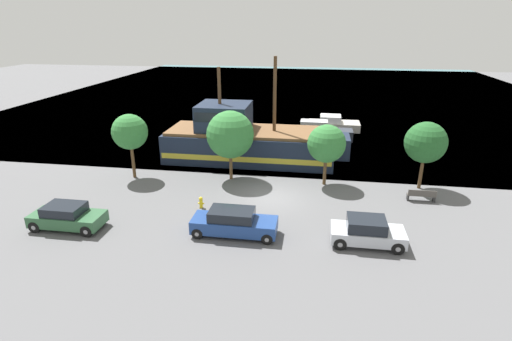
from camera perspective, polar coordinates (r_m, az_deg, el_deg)
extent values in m
plane|color=#5B5B5E|center=(27.73, 2.42, -3.93)|extent=(160.00, 160.00, 0.00)
plane|color=teal|center=(70.09, 6.61, 11.02)|extent=(80.00, 80.00, 0.00)
cube|color=#192338|center=(34.89, -0.97, 3.50)|extent=(14.44, 5.07, 2.48)
cube|color=gold|center=(35.00, -0.96, 2.91)|extent=(14.15, 5.15, 0.45)
cube|color=#192338|center=(34.38, 12.01, 3.42)|extent=(1.40, 2.79, 1.74)
cube|color=brown|center=(34.52, -0.98, 5.66)|extent=(13.86, 4.66, 0.25)
cube|color=#192338|center=(34.65, -4.55, 7.72)|extent=(4.33, 4.05, 2.17)
cube|color=black|center=(34.58, -4.57, 8.24)|extent=(4.11, 4.11, 0.78)
cylinder|color=#4C331E|center=(33.54, 2.70, 10.79)|extent=(0.28, 0.28, 6.14)
cylinder|color=#4C331E|center=(34.43, -5.22, 10.21)|extent=(0.28, 0.28, 5.22)
cube|color=#2D333D|center=(41.90, 8.92, 5.17)|extent=(6.86, 1.90, 1.07)
cube|color=silver|center=(41.66, 8.29, 6.49)|extent=(2.74, 1.48, 0.86)
cube|color=black|center=(41.66, 9.42, 6.43)|extent=(0.12, 1.33, 0.69)
cube|color=#B7B2A8|center=(45.91, 11.06, 6.28)|extent=(5.61, 2.59, 0.89)
cube|color=silver|center=(45.70, 10.60, 7.30)|extent=(2.24, 2.02, 0.73)
cube|color=black|center=(45.73, 11.44, 7.25)|extent=(0.12, 1.81, 0.58)
cube|color=#2D5B38|center=(26.07, -25.29, -6.24)|extent=(4.22, 1.78, 0.68)
cube|color=black|center=(25.89, -25.72, -5.00)|extent=(2.19, 1.60, 0.54)
cylinder|color=black|center=(24.75, -23.05, -7.99)|extent=(0.70, 0.22, 0.70)
cylinder|color=gray|center=(24.75, -23.05, -7.99)|extent=(0.26, 0.25, 0.26)
cylinder|color=black|center=(25.95, -21.25, -6.38)|extent=(0.70, 0.22, 0.70)
cylinder|color=gray|center=(25.95, -21.25, -6.38)|extent=(0.26, 0.25, 0.26)
cylinder|color=black|center=(26.54, -29.07, -7.07)|extent=(0.70, 0.22, 0.70)
cylinder|color=gray|center=(26.54, -29.07, -7.07)|extent=(0.26, 0.25, 0.26)
cylinder|color=black|center=(27.66, -27.12, -5.62)|extent=(0.70, 0.22, 0.70)
cylinder|color=gray|center=(27.66, -27.12, -5.62)|extent=(0.26, 0.25, 0.26)
cube|color=#B7BCC6|center=(22.82, 15.64, -8.81)|extent=(3.94, 1.79, 0.66)
cube|color=black|center=(22.50, 15.49, -7.37)|extent=(2.05, 1.61, 0.63)
cylinder|color=black|center=(22.50, 19.59, -10.45)|extent=(0.69, 0.22, 0.69)
cylinder|color=gray|center=(22.50, 19.59, -10.45)|extent=(0.26, 0.25, 0.26)
cylinder|color=black|center=(23.87, 18.95, -8.48)|extent=(0.69, 0.22, 0.69)
cylinder|color=gray|center=(23.87, 18.95, -8.48)|extent=(0.26, 0.25, 0.26)
cylinder|color=black|center=(22.09, 11.92, -10.23)|extent=(0.69, 0.22, 0.69)
cylinder|color=gray|center=(22.09, 11.92, -10.23)|extent=(0.26, 0.25, 0.26)
cylinder|color=black|center=(23.49, 11.76, -8.23)|extent=(0.69, 0.22, 0.69)
cylinder|color=gray|center=(23.49, 11.76, -8.23)|extent=(0.26, 0.25, 0.26)
cube|color=navy|center=(22.94, -3.10, -7.77)|extent=(4.84, 1.72, 0.75)
cube|color=black|center=(22.66, -3.49, -6.28)|extent=(2.52, 1.54, 0.57)
cylinder|color=black|center=(22.13, 1.59, -9.76)|extent=(0.64, 0.22, 0.64)
cylinder|color=gray|center=(22.13, 1.59, -9.76)|extent=(0.24, 0.25, 0.24)
cylinder|color=black|center=(23.46, 2.07, -7.88)|extent=(0.64, 0.22, 0.64)
cylinder|color=gray|center=(23.46, 2.07, -7.88)|extent=(0.24, 0.25, 0.24)
cylinder|color=black|center=(22.89, -8.38, -8.89)|extent=(0.64, 0.22, 0.64)
cylinder|color=gray|center=(22.89, -8.38, -8.89)|extent=(0.24, 0.25, 0.24)
cylinder|color=black|center=(24.18, -7.33, -7.14)|extent=(0.64, 0.22, 0.64)
cylinder|color=gray|center=(24.18, -7.33, -7.14)|extent=(0.24, 0.25, 0.24)
cylinder|color=yellow|center=(26.44, -7.85, -4.72)|extent=(0.22, 0.22, 0.56)
sphere|color=yellow|center=(26.29, -7.89, -4.02)|extent=(0.25, 0.25, 0.25)
cylinder|color=yellow|center=(26.47, -8.19, -4.64)|extent=(0.10, 0.09, 0.09)
cylinder|color=yellow|center=(26.38, -7.52, -4.69)|extent=(0.10, 0.09, 0.09)
cube|color=#4C4742|center=(29.33, 22.54, -3.26)|extent=(1.84, 0.45, 0.05)
cube|color=#4C4742|center=(29.08, 22.68, -3.00)|extent=(1.84, 0.06, 0.40)
cube|color=#2D2D2D|center=(29.22, 20.85, -3.59)|extent=(0.12, 0.36, 0.40)
cube|color=#2D2D2D|center=(29.64, 24.09, -3.72)|extent=(0.12, 0.36, 0.40)
cylinder|color=brown|center=(32.32, -17.14, 1.18)|extent=(0.24, 0.24, 2.53)
sphere|color=#337A38|center=(31.64, -17.59, 5.29)|extent=(2.68, 2.68, 2.68)
cylinder|color=brown|center=(30.71, -3.60, 0.59)|extent=(0.24, 0.24, 2.03)
sphere|color=#337A38|center=(29.94, -3.70, 5.14)|extent=(3.57, 3.57, 3.57)
cylinder|color=brown|center=(30.05, 9.79, -0.18)|extent=(0.24, 0.24, 1.99)
sphere|color=#337A38|center=(29.36, 10.05, 3.80)|extent=(2.78, 2.78, 2.78)
cylinder|color=brown|center=(31.26, 22.48, -0.43)|extent=(0.24, 0.24, 2.24)
sphere|color=#235B28|center=(30.56, 23.08, 3.70)|extent=(2.92, 2.92, 2.92)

